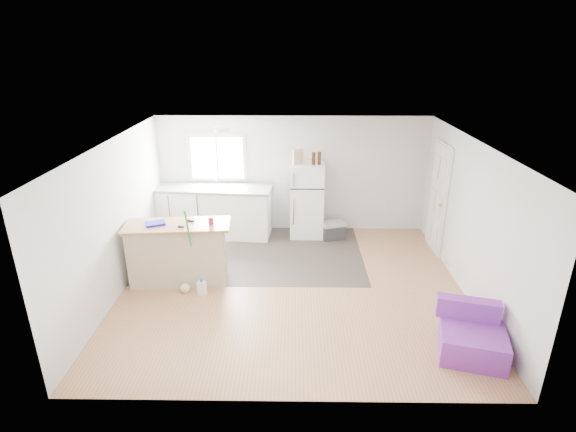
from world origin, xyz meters
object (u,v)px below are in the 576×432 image
(cooler, at_px, (333,230))
(kitchen_cabinets, at_px, (215,211))
(refrigerator, at_px, (307,200))
(cardboard_box, at_px, (298,157))
(blue_tray, at_px, (155,223))
(bottle_right, at_px, (319,158))
(peninsula, at_px, (178,253))
(red_cup, at_px, (211,221))
(cleaner_jug, at_px, (202,288))
(mop, at_px, (187,278))
(bottle_left, at_px, (314,159))
(purple_seat, at_px, (471,337))

(cooler, bearing_deg, kitchen_cabinets, 160.38)
(refrigerator, bearing_deg, kitchen_cabinets, -178.68)
(cooler, relative_size, cardboard_box, 1.75)
(blue_tray, relative_size, bottle_right, 1.20)
(peninsula, bearing_deg, refrigerator, 37.41)
(cardboard_box, bearing_deg, red_cup, -125.96)
(cleaner_jug, bearing_deg, cooler, 65.27)
(bottle_right, bearing_deg, refrigerator, 165.77)
(mop, bearing_deg, cleaner_jug, -16.66)
(kitchen_cabinets, bearing_deg, mop, -87.75)
(cooler, bearing_deg, bottle_left, 149.63)
(kitchen_cabinets, relative_size, blue_tray, 7.89)
(refrigerator, distance_m, cleaner_jug, 3.03)
(cooler, bearing_deg, cardboard_box, 152.80)
(bottle_left, bearing_deg, bottle_right, 14.36)
(peninsula, distance_m, refrigerator, 2.94)
(bottle_left, bearing_deg, cooler, -14.87)
(bottle_left, bearing_deg, purple_seat, -62.71)
(kitchen_cabinets, relative_size, bottle_right, 9.46)
(purple_seat, relative_size, mop, 0.67)
(kitchen_cabinets, xyz_separation_m, blue_tray, (-0.60, -1.97, 0.53))
(blue_tray, height_order, bottle_right, bottle_right)
(peninsula, distance_m, blue_tray, 0.62)
(blue_tray, bearing_deg, red_cup, 1.26)
(mop, bearing_deg, red_cup, 47.04)
(bottle_left, xyz_separation_m, bottle_right, (0.11, 0.03, 0.00))
(cardboard_box, bearing_deg, peninsula, -135.72)
(peninsula, height_order, refrigerator, refrigerator)
(peninsula, xyz_separation_m, purple_seat, (4.19, -1.81, -0.29))
(bottle_left, distance_m, bottle_right, 0.11)
(purple_seat, xyz_separation_m, bottle_right, (-1.80, 3.73, 1.41))
(kitchen_cabinets, bearing_deg, peninsula, -93.68)
(red_cup, xyz_separation_m, bottle_left, (1.70, 1.89, 0.55))
(cooler, height_order, red_cup, red_cup)
(kitchen_cabinets, bearing_deg, bottle_right, 3.87)
(kitchen_cabinets, xyz_separation_m, purple_seat, (3.90, -3.76, -0.29))
(cleaner_jug, bearing_deg, peninsula, 156.27)
(cooler, xyz_separation_m, red_cup, (-2.13, -1.78, 0.92))
(blue_tray, xyz_separation_m, bottle_left, (2.60, 1.91, 0.59))
(peninsula, bearing_deg, mop, -64.99)
(purple_seat, bearing_deg, bottle_left, 132.39)
(refrigerator, xyz_separation_m, mop, (-1.98, -2.30, -0.53))
(mop, relative_size, red_cup, 11.83)
(purple_seat, bearing_deg, blue_tray, 173.41)
(red_cup, relative_size, bottle_right, 0.48)
(kitchen_cabinets, height_order, mop, mop)
(refrigerator, height_order, red_cup, refrigerator)
(blue_tray, bearing_deg, cleaner_jug, -29.01)
(peninsula, xyz_separation_m, bottle_right, (2.39, 1.92, 1.12))
(red_cup, relative_size, cardboard_box, 0.40)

